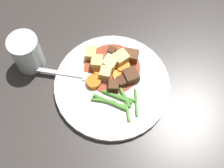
# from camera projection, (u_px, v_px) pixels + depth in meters

# --- Properties ---
(ground_plane) EXTENTS (3.00, 3.00, 0.00)m
(ground_plane) POSITION_uv_depth(u_px,v_px,m) (112.00, 87.00, 0.75)
(ground_plane) COLOR #383330
(dinner_plate) EXTENTS (0.27, 0.27, 0.02)m
(dinner_plate) POSITION_uv_depth(u_px,v_px,m) (112.00, 85.00, 0.74)
(dinner_plate) COLOR white
(dinner_plate) RESTS_ON ground_plane
(stew_sauce) EXTENTS (0.14, 0.14, 0.00)m
(stew_sauce) POSITION_uv_depth(u_px,v_px,m) (112.00, 68.00, 0.75)
(stew_sauce) COLOR #93381E
(stew_sauce) RESTS_ON dinner_plate
(carrot_slice_0) EXTENTS (0.05, 0.05, 0.01)m
(carrot_slice_0) POSITION_uv_depth(u_px,v_px,m) (123.00, 67.00, 0.75)
(carrot_slice_0) COLOR orange
(carrot_slice_0) RESTS_ON dinner_plate
(carrot_slice_1) EXTENTS (0.05, 0.05, 0.01)m
(carrot_slice_1) POSITION_uv_depth(u_px,v_px,m) (126.00, 73.00, 0.75)
(carrot_slice_1) COLOR orange
(carrot_slice_1) RESTS_ON dinner_plate
(carrot_slice_2) EXTENTS (0.03, 0.03, 0.01)m
(carrot_slice_2) POSITION_uv_depth(u_px,v_px,m) (99.00, 70.00, 0.75)
(carrot_slice_2) COLOR orange
(carrot_slice_2) RESTS_ON dinner_plate
(carrot_slice_3) EXTENTS (0.04, 0.04, 0.01)m
(carrot_slice_3) POSITION_uv_depth(u_px,v_px,m) (120.00, 76.00, 0.74)
(carrot_slice_3) COLOR orange
(carrot_slice_3) RESTS_ON dinner_plate
(carrot_slice_4) EXTENTS (0.04, 0.04, 0.01)m
(carrot_slice_4) POSITION_uv_depth(u_px,v_px,m) (115.00, 62.00, 0.76)
(carrot_slice_4) COLOR orange
(carrot_slice_4) RESTS_ON dinner_plate
(carrot_slice_5) EXTENTS (0.05, 0.05, 0.01)m
(carrot_slice_5) POSITION_uv_depth(u_px,v_px,m) (94.00, 82.00, 0.73)
(carrot_slice_5) COLOR orange
(carrot_slice_5) RESTS_ON dinner_plate
(potato_chunk_0) EXTENTS (0.04, 0.04, 0.03)m
(potato_chunk_0) POSITION_uv_depth(u_px,v_px,m) (106.00, 73.00, 0.73)
(potato_chunk_0) COLOR #E5CC7A
(potato_chunk_0) RESTS_ON dinner_plate
(potato_chunk_1) EXTENTS (0.04, 0.04, 0.03)m
(potato_chunk_1) POSITION_uv_depth(u_px,v_px,m) (97.00, 63.00, 0.75)
(potato_chunk_1) COLOR #DBBC6B
(potato_chunk_1) RESTS_ON dinner_plate
(potato_chunk_2) EXTENTS (0.04, 0.04, 0.02)m
(potato_chunk_2) POSITION_uv_depth(u_px,v_px,m) (91.00, 54.00, 0.76)
(potato_chunk_2) COLOR #DBBC6B
(potato_chunk_2) RESTS_ON dinner_plate
(potato_chunk_3) EXTENTS (0.04, 0.04, 0.03)m
(potato_chunk_3) POSITION_uv_depth(u_px,v_px,m) (121.00, 58.00, 0.75)
(potato_chunk_3) COLOR #E5CC7A
(potato_chunk_3) RESTS_ON dinner_plate
(potato_chunk_4) EXTENTS (0.04, 0.04, 0.03)m
(potato_chunk_4) POSITION_uv_depth(u_px,v_px,m) (110.00, 63.00, 0.75)
(potato_chunk_4) COLOR #EAD68C
(potato_chunk_4) RESTS_ON dinner_plate
(meat_chunk_0) EXTENTS (0.02, 0.02, 0.02)m
(meat_chunk_0) POSITION_uv_depth(u_px,v_px,m) (112.00, 51.00, 0.77)
(meat_chunk_0) COLOR #4C2B19
(meat_chunk_0) RESTS_ON dinner_plate
(meat_chunk_1) EXTENTS (0.04, 0.04, 0.03)m
(meat_chunk_1) POSITION_uv_depth(u_px,v_px,m) (131.00, 56.00, 0.76)
(meat_chunk_1) COLOR brown
(meat_chunk_1) RESTS_ON dinner_plate
(meat_chunk_2) EXTENTS (0.02, 0.02, 0.02)m
(meat_chunk_2) POSITION_uv_depth(u_px,v_px,m) (123.00, 81.00, 0.73)
(meat_chunk_2) COLOR #4C2B19
(meat_chunk_2) RESTS_ON dinner_plate
(meat_chunk_3) EXTENTS (0.03, 0.03, 0.02)m
(meat_chunk_3) POSITION_uv_depth(u_px,v_px,m) (114.00, 86.00, 0.72)
(meat_chunk_3) COLOR #56331E
(meat_chunk_3) RESTS_ON dinner_plate
(meat_chunk_4) EXTENTS (0.03, 0.03, 0.02)m
(meat_chunk_4) POSITION_uv_depth(u_px,v_px,m) (131.00, 75.00, 0.73)
(meat_chunk_4) COLOR #56331E
(meat_chunk_4) RESTS_ON dinner_plate
(green_bean_0) EXTENTS (0.06, 0.06, 0.01)m
(green_bean_0) POSITION_uv_depth(u_px,v_px,m) (118.00, 97.00, 0.72)
(green_bean_0) COLOR #4C8E33
(green_bean_0) RESTS_ON dinner_plate
(green_bean_1) EXTENTS (0.03, 0.05, 0.01)m
(green_bean_1) POSITION_uv_depth(u_px,v_px,m) (104.00, 101.00, 0.72)
(green_bean_1) COLOR #4C8E33
(green_bean_1) RESTS_ON dinner_plate
(green_bean_2) EXTENTS (0.05, 0.06, 0.01)m
(green_bean_2) POSITION_uv_depth(u_px,v_px,m) (111.00, 103.00, 0.71)
(green_bean_2) COLOR #599E38
(green_bean_2) RESTS_ON dinner_plate
(green_bean_3) EXTENTS (0.06, 0.01, 0.01)m
(green_bean_3) POSITION_uv_depth(u_px,v_px,m) (124.00, 96.00, 0.72)
(green_bean_3) COLOR #4C8E33
(green_bean_3) RESTS_ON dinner_plate
(green_bean_4) EXTENTS (0.06, 0.02, 0.01)m
(green_bean_4) POSITION_uv_depth(u_px,v_px,m) (127.00, 108.00, 0.71)
(green_bean_4) COLOR #599E38
(green_bean_4) RESTS_ON dinner_plate
(green_bean_5) EXTENTS (0.06, 0.03, 0.01)m
(green_bean_5) POSITION_uv_depth(u_px,v_px,m) (136.00, 103.00, 0.71)
(green_bean_5) COLOR #4C8E33
(green_bean_5) RESTS_ON dinner_plate
(green_bean_6) EXTENTS (0.04, 0.06, 0.01)m
(green_bean_6) POSITION_uv_depth(u_px,v_px,m) (123.00, 97.00, 0.72)
(green_bean_6) COLOR #4C8E33
(green_bean_6) RESTS_ON dinner_plate
(green_bean_7) EXTENTS (0.06, 0.06, 0.01)m
(green_bean_7) POSITION_uv_depth(u_px,v_px,m) (110.00, 102.00, 0.71)
(green_bean_7) COLOR #4C8E33
(green_bean_7) RESTS_ON dinner_plate
(fork) EXTENTS (0.10, 0.16, 0.00)m
(fork) POSITION_uv_depth(u_px,v_px,m) (74.00, 75.00, 0.75)
(fork) COLOR silver
(fork) RESTS_ON dinner_plate
(water_glass) EXTENTS (0.07, 0.07, 0.10)m
(water_glass) POSITION_uv_depth(u_px,v_px,m) (27.00, 53.00, 0.74)
(water_glass) COLOR silver
(water_glass) RESTS_ON ground_plane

